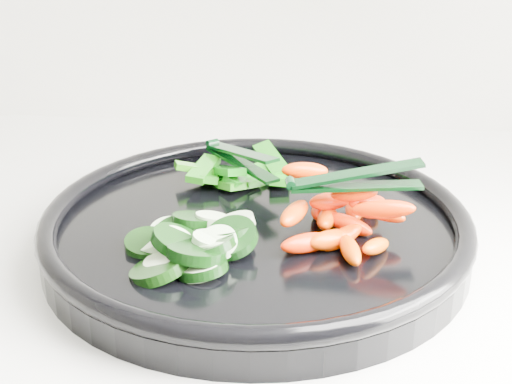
# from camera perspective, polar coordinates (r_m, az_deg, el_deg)

# --- Properties ---
(veggie_tray) EXTENTS (0.43, 0.43, 0.04)m
(veggie_tray) POSITION_cam_1_polar(r_m,az_deg,el_deg) (0.63, 0.00, -2.90)
(veggie_tray) COLOR black
(veggie_tray) RESTS_ON counter
(cucumber_pile) EXTENTS (0.12, 0.12, 0.04)m
(cucumber_pile) POSITION_cam_1_polar(r_m,az_deg,el_deg) (0.58, -5.31, -4.07)
(cucumber_pile) COLOR black
(cucumber_pile) RESTS_ON veggie_tray
(carrot_pile) EXTENTS (0.12, 0.15, 0.05)m
(carrot_pile) POSITION_cam_1_polar(r_m,az_deg,el_deg) (0.61, 6.84, -1.87)
(carrot_pile) COLOR #F93E00
(carrot_pile) RESTS_ON veggie_tray
(pepper_pile) EXTENTS (0.12, 0.10, 0.04)m
(pepper_pile) POSITION_cam_1_polar(r_m,az_deg,el_deg) (0.71, -1.52, 1.47)
(pepper_pile) COLOR #23740B
(pepper_pile) RESTS_ON veggie_tray
(tong_carrot) EXTENTS (0.11, 0.03, 0.02)m
(tong_carrot) POSITION_cam_1_polar(r_m,az_deg,el_deg) (0.59, 7.70, 0.94)
(tong_carrot) COLOR black
(tong_carrot) RESTS_ON carrot_pile
(tong_pepper) EXTENTS (0.08, 0.10, 0.02)m
(tong_pepper) POSITION_cam_1_polar(r_m,az_deg,el_deg) (0.70, -1.37, 2.83)
(tong_pepper) COLOR black
(tong_pepper) RESTS_ON pepper_pile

